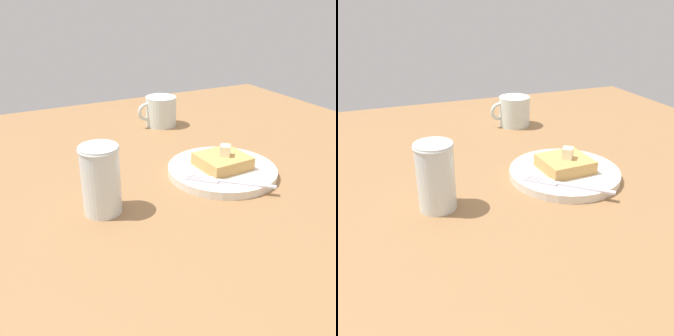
{
  "view_description": "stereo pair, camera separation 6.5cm",
  "coord_description": "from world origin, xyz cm",
  "views": [
    {
      "loc": [
        44.3,
        65.73,
        34.84
      ],
      "look_at": [
        17.39,
        13.15,
        7.12
      ],
      "focal_mm": 40.0,
      "sensor_mm": 36.0,
      "label": 1
    },
    {
      "loc": [
        38.35,
        68.38,
        34.84
      ],
      "look_at": [
        17.39,
        13.15,
        7.12
      ],
      "focal_mm": 40.0,
      "sensor_mm": 36.0,
      "label": 2
    }
  ],
  "objects": [
    {
      "name": "toast_slice_center",
      "position": [
        4.89,
        11.81,
        5.36
      ],
      "size": [
        9.43,
        8.83,
        2.41
      ],
      "primitive_type": "cube",
      "rotation": [
        0.0,
        0.0,
        0.05
      ],
      "color": "tan",
      "rests_on": "plate"
    },
    {
      "name": "syrup_jar",
      "position": [
        29.89,
        14.5,
        7.71
      ],
      "size": [
        6.44,
        6.44,
        11.34
      ],
      "color": "#431B0F",
      "rests_on": "table_surface"
    },
    {
      "name": "plate",
      "position": [
        4.89,
        11.81,
        3.51
      ],
      "size": [
        21.12,
        21.12,
        1.54
      ],
      "color": "silver",
      "rests_on": "table_surface"
    },
    {
      "name": "coffee_mug",
      "position": [
        2.46,
        -20.39,
        6.5
      ],
      "size": [
        10.66,
        8.05,
        7.74
      ],
      "color": "silver",
      "rests_on": "table_surface"
    },
    {
      "name": "fork",
      "position": [
        8.29,
        17.41,
        4.34
      ],
      "size": [
        12.88,
        11.73,
        0.36
      ],
      "color": "silver",
      "rests_on": "plate"
    },
    {
      "name": "butter_pat_primary",
      "position": [
        4.59,
        12.06,
        7.61
      ],
      "size": [
        2.79,
        2.81,
        2.09
      ],
      "primitive_type": "cube",
      "rotation": [
        0.0,
        0.0,
        0.87
      ],
      "color": "#F8EDC2",
      "rests_on": "toast_slice_center"
    },
    {
      "name": "table_surface",
      "position": [
        0.0,
        0.0,
        1.31
      ],
      "size": [
        100.26,
        100.26,
        2.62
      ],
      "primitive_type": "cube",
      "color": "#996D43",
      "rests_on": "ground"
    }
  ]
}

